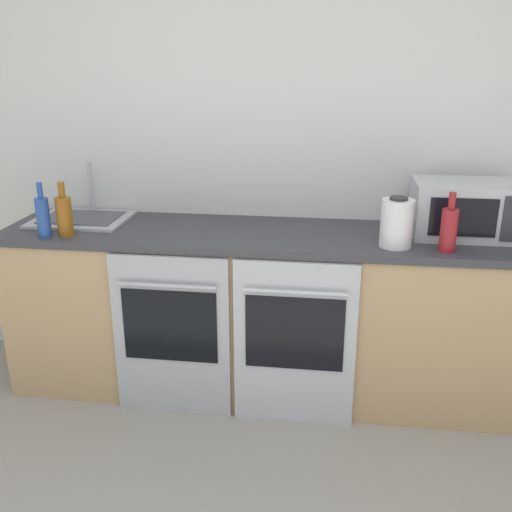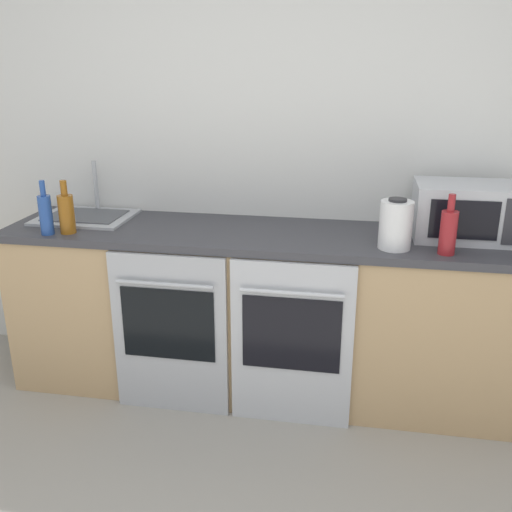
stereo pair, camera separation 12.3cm
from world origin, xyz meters
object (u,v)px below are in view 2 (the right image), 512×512
object	(u,v)px
bottle_amber	(66,213)
bottle_red	(448,231)
kettle	(396,225)
microwave	(468,211)
bottle_blue	(46,213)
oven_right	(291,344)
sink	(86,216)
oven_left	(170,334)

from	to	relation	value
bottle_amber	bottle_red	xyz separation A→B (m)	(1.85, -0.00, 0.00)
bottle_red	kettle	distance (m)	0.23
microwave	bottle_blue	xyz separation A→B (m)	(-2.07, -0.30, -0.03)
bottle_blue	kettle	distance (m)	1.71
bottle_red	bottle_blue	bearing A→B (deg)	-178.96
microwave	bottle_red	xyz separation A→B (m)	(-0.13, -0.27, -0.03)
microwave	oven_right	bearing A→B (deg)	-154.73
microwave	sink	world-z (taller)	sink
oven_left	microwave	xyz separation A→B (m)	(1.42, 0.38, 0.60)
microwave	sink	size ratio (longest dim) A/B	1.03
oven_left	bottle_blue	size ratio (longest dim) A/B	3.11
oven_right	bottle_amber	size ratio (longest dim) A/B	3.16
bottle_blue	sink	bearing A→B (deg)	80.44
oven_right	sink	bearing A→B (deg)	161.85
bottle_amber	kettle	bearing A→B (deg)	1.40
bottle_amber	microwave	bearing A→B (deg)	7.63
kettle	bottle_red	bearing A→B (deg)	-10.72
kettle	sink	world-z (taller)	sink
bottle_red	kettle	world-z (taller)	bottle_red
oven_left	kettle	distance (m)	1.23
bottle_red	kettle	bearing A→B (deg)	169.28
oven_right	bottle_blue	distance (m)	1.38
oven_left	sink	xyz separation A→B (m)	(-0.59, 0.39, 0.48)
oven_left	bottle_red	bearing A→B (deg)	5.03
oven_right	kettle	xyz separation A→B (m)	(0.45, 0.16, 0.58)
bottle_amber	bottle_red	distance (m)	1.85
microwave	bottle_amber	world-z (taller)	same
oven_right	bottle_amber	distance (m)	1.30
microwave	bottle_amber	size ratio (longest dim) A/B	1.90
oven_left	bottle_red	distance (m)	1.42
oven_left	oven_right	bearing A→B (deg)	0.00
kettle	sink	distance (m)	1.68
microwave	bottle_blue	distance (m)	2.09
oven_left	bottle_red	xyz separation A→B (m)	(1.30, 0.11, 0.58)
oven_right	bottle_blue	xyz separation A→B (m)	(-1.26, 0.08, 0.57)
bottle_red	sink	size ratio (longest dim) A/B	0.55
bottle_red	sink	distance (m)	1.91
kettle	microwave	bearing A→B (deg)	32.31
bottle_amber	bottle_blue	distance (m)	0.10
oven_right	bottle_blue	world-z (taller)	bottle_blue
bottle_blue	oven_right	bearing A→B (deg)	-3.60
bottle_blue	sink	size ratio (longest dim) A/B	0.55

